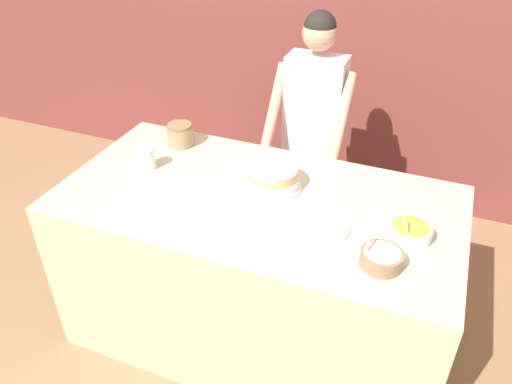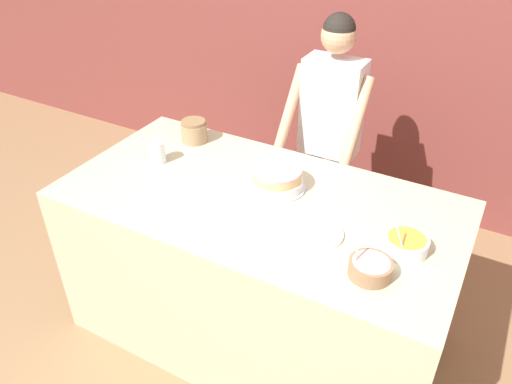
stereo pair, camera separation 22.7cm
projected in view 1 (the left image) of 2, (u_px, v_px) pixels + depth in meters
wall_back at (347, 25)px, 3.39m from camera, size 10.00×0.05×2.60m
counter at (257, 269)px, 2.61m from camera, size 1.90×0.97×0.92m
person_baker at (313, 117)px, 2.95m from camera, size 0.46×0.43×1.58m
cake at (273, 178)px, 2.40m from camera, size 0.29×0.29×0.11m
frosting_bowl_orange at (410, 232)px, 2.08m from camera, size 0.18×0.18×0.16m
frosting_bowl_pink at (382, 258)px, 1.94m from camera, size 0.17×0.17×0.17m
drinking_glass at (147, 158)px, 2.54m from camera, size 0.08×0.08×0.12m
ceramic_plate at (323, 229)px, 2.14m from camera, size 0.22×0.22×0.01m
stoneware_jar at (180, 135)px, 2.75m from camera, size 0.15×0.15×0.12m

